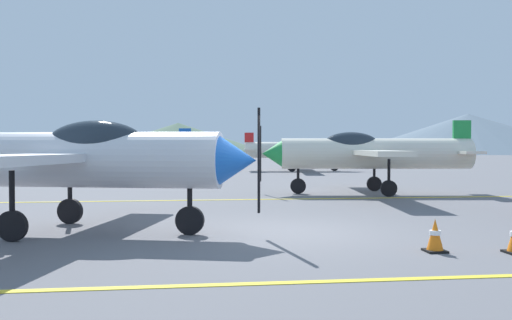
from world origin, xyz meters
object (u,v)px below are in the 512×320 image
at_px(airplane_near, 67,158).
at_px(airplane_far, 122,150).
at_px(airplane_back, 298,149).
at_px(airplane_mid, 368,152).
at_px(traffic_cone_side, 435,236).

xyz_separation_m(airplane_near, airplane_far, (-1.33, 19.32, 0.00)).
xyz_separation_m(airplane_far, airplane_back, (11.92, 7.88, 0.00)).
xyz_separation_m(airplane_near, airplane_mid, (9.51, 8.19, 0.00)).
height_order(airplane_back, traffic_cone_side, airplane_back).
relative_size(airplane_near, traffic_cone_side, 16.21).
xyz_separation_m(airplane_near, airplane_back, (10.59, 27.20, 0.00)).
bearing_deg(airplane_back, traffic_cone_side, -96.88).
xyz_separation_m(airplane_mid, traffic_cone_side, (-2.56, -11.18, -1.33)).
bearing_deg(airplane_back, airplane_near, -111.28).
bearing_deg(airplane_near, airplane_far, 93.93).
distance_m(airplane_back, traffic_cone_side, 30.43).
relative_size(airplane_far, airplane_back, 1.00).
xyz_separation_m(airplane_back, traffic_cone_side, (-3.64, -30.19, -1.33)).
bearing_deg(airplane_far, airplane_mid, -45.76).
distance_m(airplane_mid, airplane_far, 15.53).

